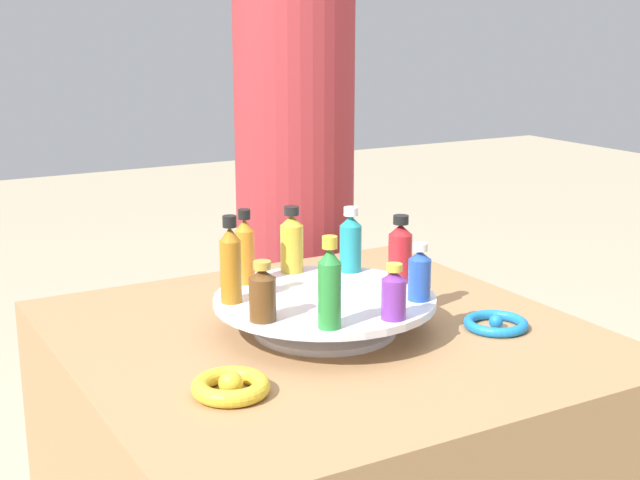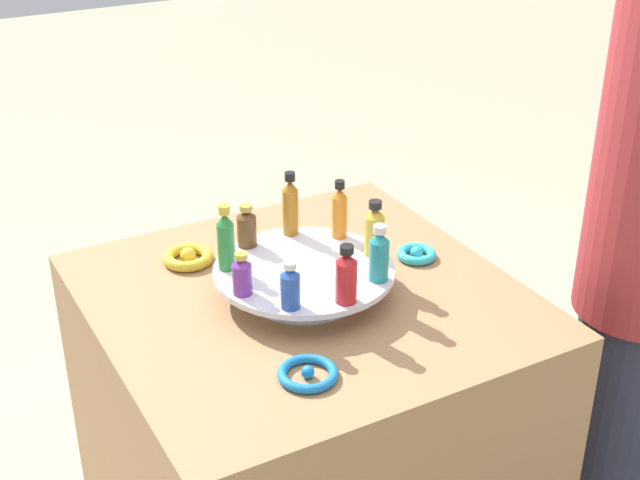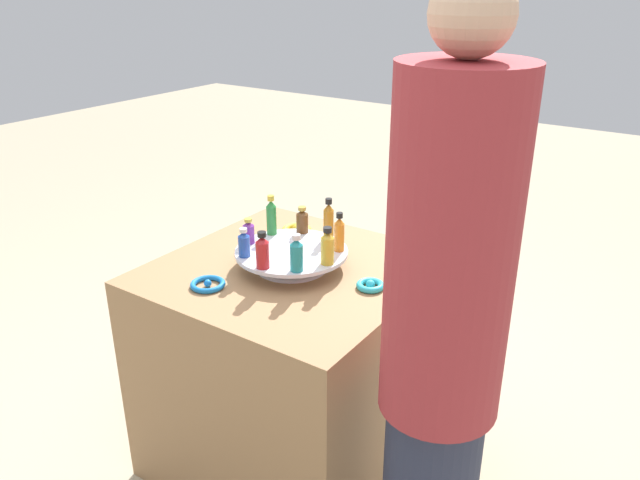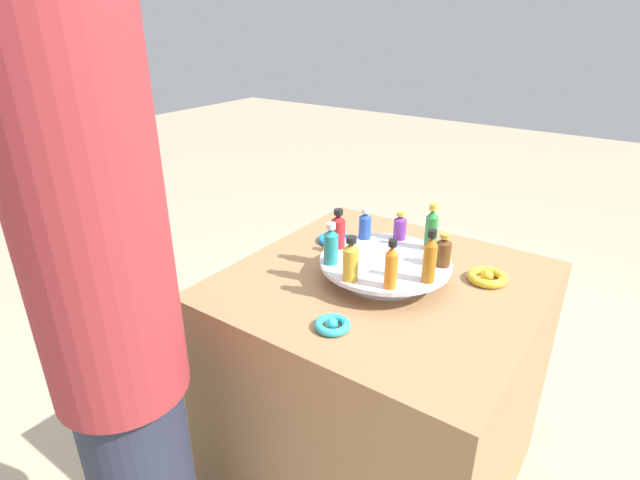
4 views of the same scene
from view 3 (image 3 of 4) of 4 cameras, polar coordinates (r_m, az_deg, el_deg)
The scene contains 16 objects.
ground_plane at distance 2.41m, azimuth -2.26°, elevation -18.83°, with size 12.00×12.00×0.00m, color tan.
party_table at distance 2.18m, azimuth -2.41°, elevation -11.45°, with size 0.81×0.81×0.75m.
display_stand at distance 1.97m, azimuth -2.61°, elevation -1.48°, with size 0.36×0.36×0.06m.
bottle_teal at distance 1.81m, azimuth -2.17°, elevation -1.31°, with size 0.04×0.04×0.11m.
bottle_gold at distance 1.85m, azimuth 0.68°, elevation -0.65°, with size 0.04×0.04×0.12m.
bottle_orange at distance 1.94m, azimuth 1.78°, elevation 0.61°, with size 0.03×0.03×0.13m.
bottle_amber at distance 2.02m, azimuth 0.79°, elevation 1.81°, with size 0.03×0.03×0.14m.
bottle_brown at distance 2.08m, azimuth -1.63°, elevation 1.79°, with size 0.04×0.04×0.09m.
bottle_green at distance 2.07m, azimuth -4.47°, elevation 2.17°, with size 0.03×0.03×0.14m.
bottle_purple at distance 2.01m, azimuth -6.55°, elevation 0.75°, with size 0.04×0.04×0.08m.
bottle_blue at distance 1.92m, azimuth -6.96°, elevation -0.32°, with size 0.04×0.04×0.09m.
bottle_red at distance 1.83m, azimuth -5.29°, elevation -1.04°, with size 0.04×0.04×0.11m.
ribbon_bow_blue at distance 1.89m, azimuth -10.22°, elevation -4.00°, with size 0.11×0.11×0.02m.
ribbon_bow_teal at distance 1.86m, azimuth 4.62°, elevation -4.14°, with size 0.08×0.08×0.03m.
ribbon_bow_gold at distance 2.24m, azimuth -2.15°, elevation 0.90°, with size 0.11×0.11×0.03m.
person_figure at distance 1.46m, azimuth 11.04°, elevation -10.13°, with size 0.28×0.28×1.63m.
Camera 3 is at (1.08, -1.43, 1.62)m, focal length 35.00 mm.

